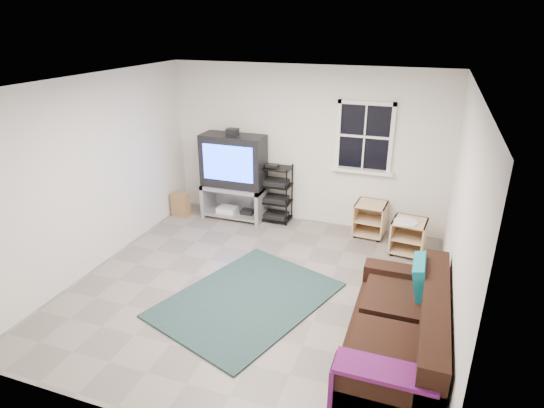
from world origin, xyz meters
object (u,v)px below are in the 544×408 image
at_px(side_table_left, 371,217).
at_px(side_table_right, 408,234).
at_px(tv_unit, 234,170).
at_px(av_rack, 276,197).
at_px(sofa, 399,337).

distance_m(side_table_left, side_table_right, 0.75).
bearing_deg(side_table_right, tv_unit, 173.14).
distance_m(av_rack, side_table_left, 1.61).
height_order(av_rack, sofa, av_rack).
xyz_separation_m(tv_unit, side_table_right, (2.95, -0.35, -0.56)).
relative_size(tv_unit, av_rack, 1.58).
distance_m(tv_unit, av_rack, 0.86).
height_order(side_table_right, sofa, sofa).
bearing_deg(av_rack, side_table_left, -0.53).
relative_size(tv_unit, side_table_right, 2.89).
bearing_deg(av_rack, side_table_right, -11.31).
bearing_deg(sofa, av_rack, 127.96).
xyz_separation_m(tv_unit, sofa, (3.03, -2.85, -0.54)).
distance_m(tv_unit, side_table_right, 3.02).
xyz_separation_m(tv_unit, side_table_left, (2.34, 0.07, -0.57)).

